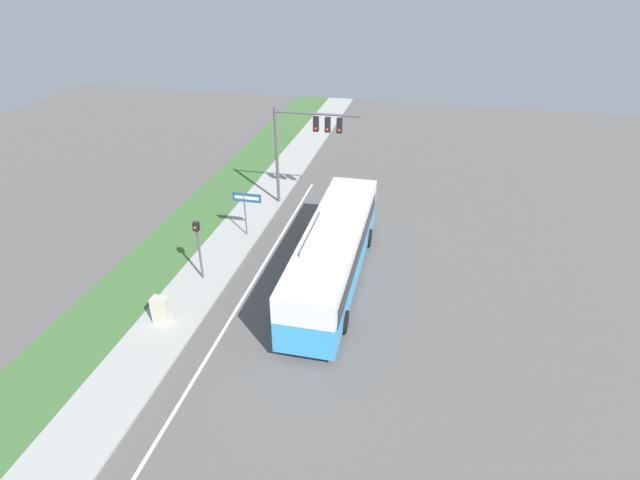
{
  "coord_description": "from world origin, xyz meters",
  "views": [
    {
      "loc": [
        4.36,
        -17.53,
        14.36
      ],
      "look_at": [
        -0.58,
        4.25,
        1.68
      ],
      "focal_mm": 28.0,
      "sensor_mm": 36.0,
      "label": 1
    }
  ],
  "objects_px": {
    "bus": "(334,250)",
    "street_sign": "(246,204)",
    "signal_gantry": "(304,137)",
    "utility_cabinet": "(161,310)",
    "pedestrian_signal": "(198,242)"
  },
  "relations": [
    {
      "from": "pedestrian_signal",
      "to": "street_sign",
      "type": "xyz_separation_m",
      "value": [
        0.72,
        4.82,
        -0.14
      ]
    },
    {
      "from": "signal_gantry",
      "to": "street_sign",
      "type": "relative_size",
      "value": 2.28
    },
    {
      "from": "bus",
      "to": "pedestrian_signal",
      "type": "distance_m",
      "value": 6.69
    },
    {
      "from": "pedestrian_signal",
      "to": "utility_cabinet",
      "type": "height_order",
      "value": "pedestrian_signal"
    },
    {
      "from": "bus",
      "to": "street_sign",
      "type": "xyz_separation_m",
      "value": [
        -5.81,
        3.43,
        0.27
      ]
    },
    {
      "from": "signal_gantry",
      "to": "utility_cabinet",
      "type": "xyz_separation_m",
      "value": [
        -3.19,
        -13.34,
        -3.92
      ]
    },
    {
      "from": "bus",
      "to": "street_sign",
      "type": "bearing_deg",
      "value": 149.44
    },
    {
      "from": "pedestrian_signal",
      "to": "street_sign",
      "type": "distance_m",
      "value": 4.88
    },
    {
      "from": "street_sign",
      "to": "pedestrian_signal",
      "type": "bearing_deg",
      "value": -98.49
    },
    {
      "from": "bus",
      "to": "utility_cabinet",
      "type": "relative_size",
      "value": 9.65
    },
    {
      "from": "street_sign",
      "to": "utility_cabinet",
      "type": "distance_m",
      "value": 8.67
    },
    {
      "from": "bus",
      "to": "pedestrian_signal",
      "type": "relative_size",
      "value": 3.77
    },
    {
      "from": "street_sign",
      "to": "utility_cabinet",
      "type": "height_order",
      "value": "street_sign"
    },
    {
      "from": "street_sign",
      "to": "utility_cabinet",
      "type": "bearing_deg",
      "value": -96.44
    },
    {
      "from": "signal_gantry",
      "to": "utility_cabinet",
      "type": "bearing_deg",
      "value": -103.43
    }
  ]
}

